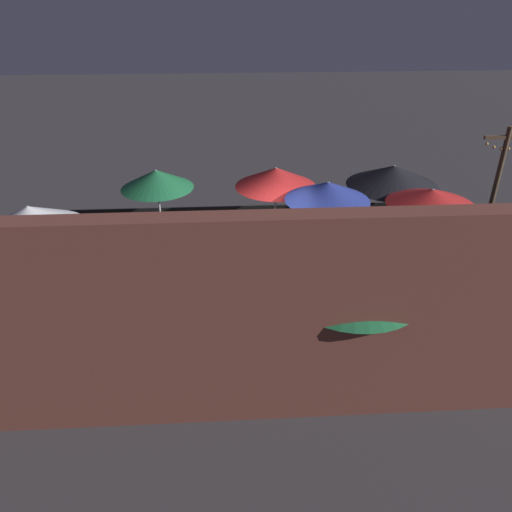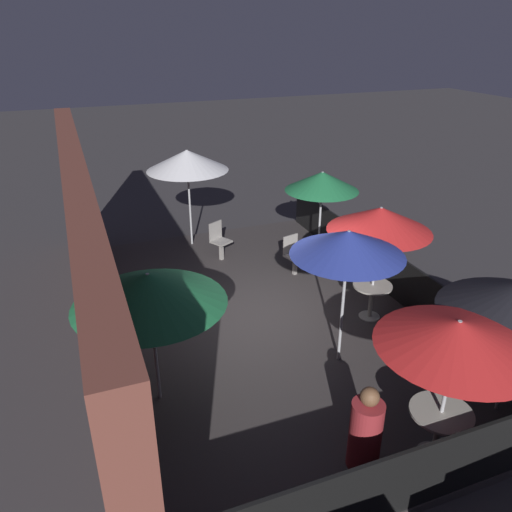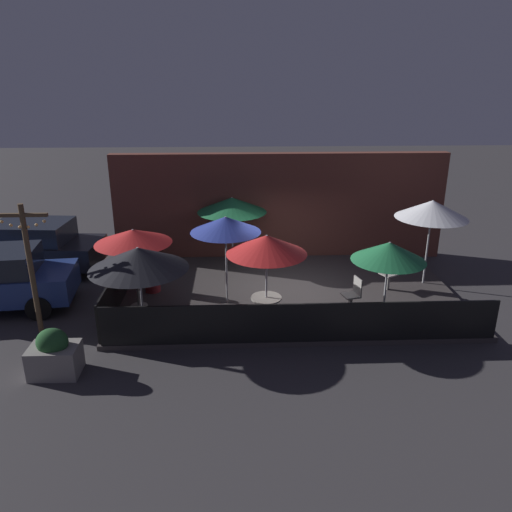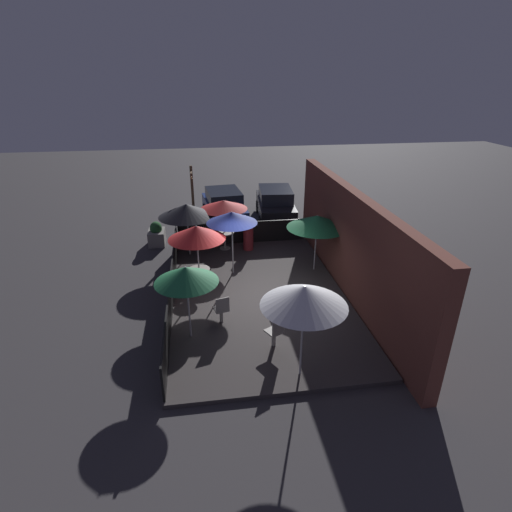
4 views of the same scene
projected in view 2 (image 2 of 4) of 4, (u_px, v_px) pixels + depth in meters
The scene contains 16 objects.
ground_plane at pixel (265, 322), 9.80m from camera, with size 60.00×60.00×0.00m, color #383538.
patio_deck at pixel (265, 319), 9.78m from camera, with size 9.16×5.69×0.12m.
building_wall at pixel (89, 268), 8.06m from camera, with size 10.76×0.36×3.49m.
fence_front at pixel (389, 272), 10.46m from camera, with size 8.96×0.05×0.95m.
fence_side_left at pixel (412, 479), 5.72m from camera, with size 0.05×5.49×0.95m.
patio_umbrella_0 at pixel (380, 219), 8.89m from camera, with size 1.89×1.89×2.26m.
patio_umbrella_1 at pixel (458, 334), 5.83m from camera, with size 1.93×1.93×2.10m.
patio_umbrella_2 at pixel (187, 160), 12.05m from camera, with size 2.00×2.00×2.46m.
patio_umbrella_4 at pixel (149, 289), 6.87m from camera, with size 2.17×2.17×2.13m.
patio_umbrella_5 at pixel (348, 243), 7.63m from camera, with size 1.80×1.80×2.37m.
patio_umbrella_6 at pixel (322, 181), 11.37m from camera, with size 1.70×1.70×2.16m.
dining_table_0 at pixel (372, 292), 9.52m from camera, with size 0.74×0.74×0.71m.
dining_table_1 at pixel (440, 421), 6.39m from camera, with size 0.80×0.80×0.75m.
patio_chair_0 at pixel (219, 239), 11.95m from camera, with size 0.54×0.54×0.93m.
patio_chair_1 at pixel (293, 254), 11.25m from camera, with size 0.49×0.49×0.90m.
patron_0 at pixel (365, 432), 6.29m from camera, with size 0.47×0.47×1.23m.
Camera 2 is at (-7.71, 3.15, 5.34)m, focal length 35.00 mm.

